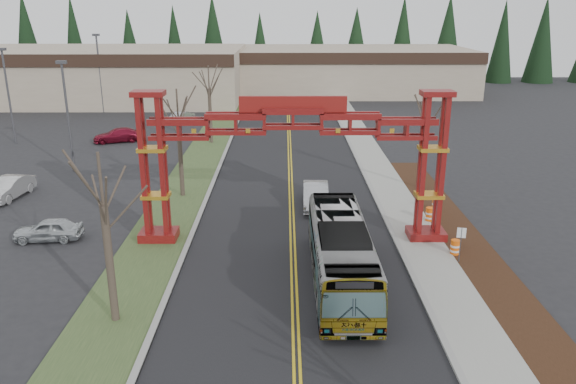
{
  "coord_description": "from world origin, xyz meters",
  "views": [
    {
      "loc": [
        -0.45,
        -13.09,
        13.28
      ],
      "look_at": [
        -0.29,
        15.98,
        3.67
      ],
      "focal_mm": 35.0,
      "sensor_mm": 36.0,
      "label": 1
    }
  ],
  "objects_px": {
    "retail_building_west": "(87,74)",
    "parked_car_mid_a": "(118,135)",
    "retail_building_east": "(349,70)",
    "bare_tree_median_near": "(103,206)",
    "bare_tree_median_mid": "(178,120)",
    "transit_bus": "(341,253)",
    "parked_car_far_a": "(182,117)",
    "silver_sedan": "(316,195)",
    "light_pole_far": "(99,68)",
    "parked_car_near_a": "(48,230)",
    "light_pole_mid": "(8,89)",
    "light_pole_near": "(67,109)",
    "barrel_south": "(455,248)",
    "street_sign": "(461,238)",
    "bare_tree_median_far": "(209,89)",
    "parked_car_near_b": "(9,188)",
    "barrel_north": "(436,206)",
    "bare_tree_right_far": "(427,119)",
    "gateway_arch": "(293,142)",
    "barrel_mid": "(430,215)"
  },
  "relations": [
    {
      "from": "light_pole_near",
      "to": "retail_building_west",
      "type": "bearing_deg",
      "value": 106.58
    },
    {
      "from": "retail_building_west",
      "to": "bare_tree_median_mid",
      "type": "height_order",
      "value": "bare_tree_median_mid"
    },
    {
      "from": "retail_building_west",
      "to": "light_pole_near",
      "type": "distance_m",
      "value": 40.76
    },
    {
      "from": "light_pole_near",
      "to": "street_sign",
      "type": "relative_size",
      "value": 4.43
    },
    {
      "from": "retail_building_east",
      "to": "silver_sedan",
      "type": "relative_size",
      "value": 7.7
    },
    {
      "from": "light_pole_far",
      "to": "street_sign",
      "type": "distance_m",
      "value": 57.43
    },
    {
      "from": "transit_bus",
      "to": "parked_car_far_a",
      "type": "height_order",
      "value": "transit_bus"
    },
    {
      "from": "street_sign",
      "to": "transit_bus",
      "type": "bearing_deg",
      "value": -162.08
    },
    {
      "from": "retail_building_west",
      "to": "parked_car_mid_a",
      "type": "relative_size",
      "value": 9.48
    },
    {
      "from": "parked_car_near_b",
      "to": "bare_tree_median_far",
      "type": "bearing_deg",
      "value": 61.81
    },
    {
      "from": "retail_building_west",
      "to": "bare_tree_right_far",
      "type": "bearing_deg",
      "value": -47.86
    },
    {
      "from": "retail_building_west",
      "to": "light_pole_mid",
      "type": "xyz_separation_m",
      "value": [
        1.93,
        -28.69,
        1.74
      ]
    },
    {
      "from": "bare_tree_right_far",
      "to": "street_sign",
      "type": "xyz_separation_m",
      "value": [
        -1.0,
        -13.1,
        -3.91
      ]
    },
    {
      "from": "parked_car_near_b",
      "to": "light_pole_far",
      "type": "bearing_deg",
      "value": 104.07
    },
    {
      "from": "parked_car_near_b",
      "to": "barrel_south",
      "type": "xyz_separation_m",
      "value": [
        29.6,
        -10.22,
        -0.29
      ]
    },
    {
      "from": "light_pole_far",
      "to": "barrel_north",
      "type": "xyz_separation_m",
      "value": [
        34.29,
        -38.39,
        -5.36
      ]
    },
    {
      "from": "street_sign",
      "to": "light_pole_far",
      "type": "bearing_deg",
      "value": 125.81
    },
    {
      "from": "gateway_arch",
      "to": "parked_car_mid_a",
      "type": "height_order",
      "value": "gateway_arch"
    },
    {
      "from": "bare_tree_median_far",
      "to": "barrel_south",
      "type": "distance_m",
      "value": 32.82
    },
    {
      "from": "gateway_arch",
      "to": "light_pole_mid",
      "type": "distance_m",
      "value": 37.77
    },
    {
      "from": "parked_car_mid_a",
      "to": "barrel_mid",
      "type": "xyz_separation_m",
      "value": [
        26.64,
        -23.03,
        -0.2
      ]
    },
    {
      "from": "parked_car_far_a",
      "to": "barrel_south",
      "type": "height_order",
      "value": "parked_car_far_a"
    },
    {
      "from": "parked_car_near_a",
      "to": "bare_tree_median_mid",
      "type": "relative_size",
      "value": 0.5
    },
    {
      "from": "light_pole_near",
      "to": "barrel_south",
      "type": "distance_m",
      "value": 32.78
    },
    {
      "from": "parked_car_far_a",
      "to": "transit_bus",
      "type": "bearing_deg",
      "value": 127.64
    },
    {
      "from": "retail_building_west",
      "to": "bare_tree_median_far",
      "type": "bearing_deg",
      "value": -52.58
    },
    {
      "from": "parked_car_far_a",
      "to": "silver_sedan",
      "type": "bearing_deg",
      "value": 133.27
    },
    {
      "from": "bare_tree_median_far",
      "to": "barrel_south",
      "type": "xyz_separation_m",
      "value": [
        17.05,
        -27.59,
        -5.05
      ]
    },
    {
      "from": "street_sign",
      "to": "barrel_south",
      "type": "xyz_separation_m",
      "value": [
        0.05,
        0.97,
        -1.02
      ]
    },
    {
      "from": "parked_car_mid_a",
      "to": "bare_tree_right_far",
      "type": "relative_size",
      "value": 0.64
    },
    {
      "from": "gateway_arch",
      "to": "barrel_mid",
      "type": "height_order",
      "value": "gateway_arch"
    },
    {
      "from": "silver_sedan",
      "to": "parked_car_far_a",
      "type": "height_order",
      "value": "silver_sedan"
    },
    {
      "from": "silver_sedan",
      "to": "light_pole_far",
      "type": "relative_size",
      "value": 0.49
    },
    {
      "from": "transit_bus",
      "to": "parked_car_mid_a",
      "type": "height_order",
      "value": "transit_bus"
    },
    {
      "from": "barrel_south",
      "to": "parked_car_near_b",
      "type": "bearing_deg",
      "value": 160.95
    },
    {
      "from": "parked_car_near_a",
      "to": "light_pole_mid",
      "type": "bearing_deg",
      "value": -155.98
    },
    {
      "from": "retail_building_west",
      "to": "parked_car_mid_a",
      "type": "distance_m",
      "value": 30.86
    },
    {
      "from": "retail_building_west",
      "to": "street_sign",
      "type": "bearing_deg",
      "value": -55.77
    },
    {
      "from": "gateway_arch",
      "to": "bare_tree_median_near",
      "type": "xyz_separation_m",
      "value": [
        -8.0,
        -9.12,
        -0.58
      ]
    },
    {
      "from": "parked_car_far_a",
      "to": "street_sign",
      "type": "distance_m",
      "value": 45.21
    },
    {
      "from": "retail_building_east",
      "to": "retail_building_west",
      "type": "bearing_deg",
      "value": -168.69
    },
    {
      "from": "bare_tree_median_near",
      "to": "barrel_north",
      "type": "distance_m",
      "value": 23.06
    },
    {
      "from": "parked_car_mid_a",
      "to": "light_pole_mid",
      "type": "distance_m",
      "value": 11.4
    },
    {
      "from": "bare_tree_median_near",
      "to": "bare_tree_median_mid",
      "type": "height_order",
      "value": "bare_tree_median_mid"
    },
    {
      "from": "retail_building_west",
      "to": "barrel_south",
      "type": "bearing_deg",
      "value": -55.27
    },
    {
      "from": "bare_tree_median_near",
      "to": "barrel_south",
      "type": "relative_size",
      "value": 8.09
    },
    {
      "from": "bare_tree_median_mid",
      "to": "light_pole_mid",
      "type": "height_order",
      "value": "light_pole_mid"
    },
    {
      "from": "parked_car_near_a",
      "to": "bare_tree_median_mid",
      "type": "distance_m",
      "value": 11.64
    },
    {
      "from": "retail_building_east",
      "to": "barrel_mid",
      "type": "relative_size",
      "value": 37.81
    },
    {
      "from": "retail_building_west",
      "to": "bare_tree_median_far",
      "type": "xyz_separation_m",
      "value": [
        22.0,
        -28.75,
        1.76
      ]
    }
  ]
}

